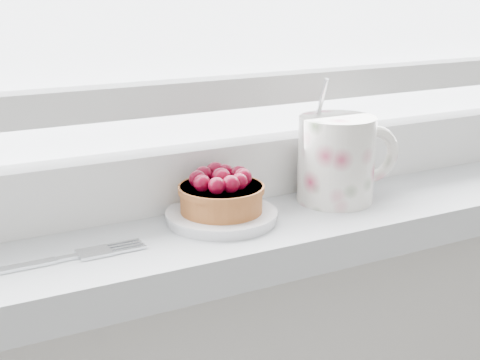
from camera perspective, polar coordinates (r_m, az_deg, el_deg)
saucer at (r=0.74m, az=-1.59°, el=-3.11°), size 0.12×0.12×0.01m
raspberry_tart at (r=0.73m, az=-1.61°, el=-1.06°), size 0.09×0.09×0.05m
floral_mug at (r=0.80m, az=8.43°, el=1.93°), size 0.14×0.10×0.15m
fork at (r=0.66m, az=-16.93°, el=-6.84°), size 0.21×0.03×0.00m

